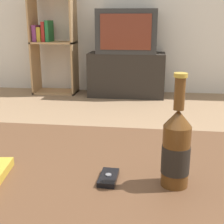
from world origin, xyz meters
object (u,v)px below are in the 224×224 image
(bookshelf, at_px, (51,40))
(cell_phone, at_px, (108,178))
(tv_stand, at_px, (127,75))
(beer_bottle, at_px, (176,149))
(television, at_px, (127,31))

(bookshelf, relative_size, cell_phone, 12.88)
(tv_stand, distance_m, beer_bottle, 2.83)
(bookshelf, bearing_deg, beer_bottle, -66.43)
(television, distance_m, cell_phone, 2.80)
(tv_stand, bearing_deg, television, -90.00)
(tv_stand, bearing_deg, cell_phone, -86.20)
(bookshelf, distance_m, cell_phone, 3.03)
(television, xyz_separation_m, beer_bottle, (0.36, -2.78, -0.19))
(bookshelf, bearing_deg, tv_stand, -3.09)
(television, height_order, bookshelf, bookshelf)
(cell_phone, bearing_deg, tv_stand, 95.81)
(tv_stand, relative_size, television, 1.31)
(tv_stand, xyz_separation_m, cell_phone, (0.18, -2.79, 0.20))
(bookshelf, distance_m, beer_bottle, 3.10)
(beer_bottle, bearing_deg, tv_stand, 97.27)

